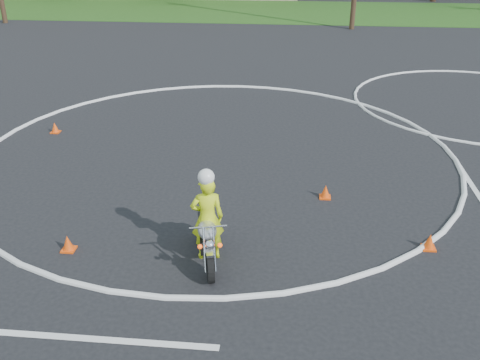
{
  "coord_description": "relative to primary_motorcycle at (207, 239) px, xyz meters",
  "views": [
    {
      "loc": [
        1.85,
        -9.63,
        5.38
      ],
      "look_at": [
        0.98,
        -0.86,
        1.1
      ],
      "focal_mm": 40.0,
      "sensor_mm": 36.0,
      "label": 1
    }
  ],
  "objects": [
    {
      "name": "primary_motorcycle",
      "position": [
        0.0,
        0.0,
        0.0
      ],
      "size": [
        0.66,
        1.74,
        0.93
      ],
      "rotation": [
        0.0,
        0.0,
        0.24
      ],
      "color": "black",
      "rests_on": "ground"
    },
    {
      "name": "traffic_cones",
      "position": [
        4.4,
        4.79,
        -0.32
      ],
      "size": [
        20.04,
        9.56,
        0.3
      ],
      "color": "#F54C0C",
      "rests_on": "ground"
    },
    {
      "name": "grass_strip",
      "position": [
        -0.51,
        28.89,
        -0.44
      ],
      "size": [
        120.0,
        10.0,
        0.02
      ],
      "primitive_type": "cube",
      "color": "#1E4714",
      "rests_on": "ground"
    },
    {
      "name": "course_markings",
      "position": [
        1.66,
        6.24,
        -0.44
      ],
      "size": [
        19.05,
        19.05,
        0.12
      ],
      "color": "silver",
      "rests_on": "ground"
    },
    {
      "name": "rider_primary_grp",
      "position": [
        -0.01,
        0.13,
        0.38
      ],
      "size": [
        0.64,
        0.5,
        1.73
      ],
      "rotation": [
        0.0,
        0.0,
        0.24
      ],
      "color": "#CBE217",
      "rests_on": "ground"
    },
    {
      "name": "ground",
      "position": [
        -0.51,
        1.89,
        -0.45
      ],
      "size": [
        120.0,
        120.0,
        0.0
      ],
      "primitive_type": "plane",
      "color": "black",
      "rests_on": "ground"
    }
  ]
}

